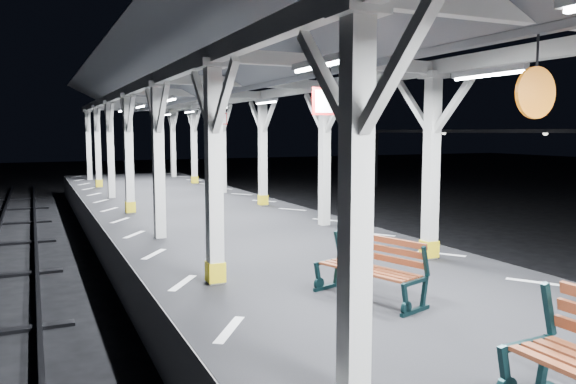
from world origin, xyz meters
TOP-DOWN VIEW (x-y plane):
  - ground at (0.00, 0.00)m, footprint 120.00×120.00m
  - platform at (0.00, 0.00)m, footprint 6.00×50.00m
  - hazard_stripes_left at (-2.45, 0.00)m, footprint 1.00×48.00m
  - hazard_stripes_right at (2.45, 0.00)m, footprint 1.00×48.00m
  - canopy at (0.00, -0.02)m, footprint 5.40×49.00m
  - bench_mid at (-0.27, 0.35)m, footprint 1.02×1.66m

SIDE VIEW (x-z plane):
  - ground at x=0.00m, z-range 0.00..0.00m
  - platform at x=0.00m, z-range 0.00..1.00m
  - hazard_stripes_left at x=-2.45m, z-range 1.00..1.01m
  - hazard_stripes_right at x=2.45m, z-range 1.00..1.01m
  - bench_mid at x=-0.27m, z-range 1.03..1.87m
  - canopy at x=0.00m, z-range 2.23..6.88m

